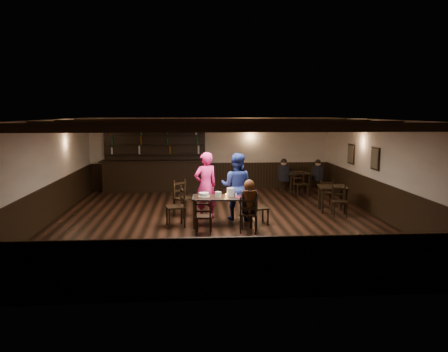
{
  "coord_description": "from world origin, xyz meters",
  "views": [
    {
      "loc": [
        -0.64,
        -11.42,
        2.89
      ],
      "look_at": [
        0.17,
        0.2,
        1.19
      ],
      "focal_mm": 35.0,
      "sensor_mm": 36.0,
      "label": 1
    }
  ],
  "objects": [
    {
      "name": "pepper_shaker",
      "position": [
        0.52,
        -0.57,
        0.8
      ],
      "size": [
        0.04,
        0.04,
        0.09
      ],
      "primitive_type": "cylinder",
      "color": "#A5A8AD",
      "rests_on": "dining_table"
    },
    {
      "name": "back_table_a",
      "position": [
        3.41,
        0.93,
        0.65
      ],
      "size": [
        0.9,
        0.9,
        0.75
      ],
      "color": "black",
      "rests_on": "ground"
    },
    {
      "name": "woman_pink",
      "position": [
        -0.33,
        0.27,
        0.92
      ],
      "size": [
        0.79,
        0.68,
        1.83
      ],
      "primitive_type": "imported",
      "rotation": [
        0.0,
        0.0,
        3.57
      ],
      "color": "#FF336B",
      "rests_on": "ground"
    },
    {
      "name": "room_shell",
      "position": [
        0.01,
        0.04,
        1.75
      ],
      "size": [
        9.02,
        10.02,
        2.71
      ],
      "color": "beige",
      "rests_on": "ground"
    },
    {
      "name": "menu_blue",
      "position": [
        0.58,
        -0.33,
        0.75
      ],
      "size": [
        0.29,
        0.22,
        0.0
      ],
      "primitive_type": "cube",
      "rotation": [
        0.0,
        0.0,
        -0.11
      ],
      "color": "#0F134C",
      "rests_on": "dining_table"
    },
    {
      "name": "chair_near_right",
      "position": [
        0.66,
        -1.24,
        0.53
      ],
      "size": [
        0.5,
        0.48,
        0.9
      ],
      "color": "black",
      "rests_on": "ground"
    },
    {
      "name": "cake",
      "position": [
        -0.39,
        -0.39,
        0.8
      ],
      "size": [
        0.31,
        0.31,
        0.1
      ],
      "color": "white",
      "rests_on": "dining_table"
    },
    {
      "name": "bg_patron_left",
      "position": [
        2.55,
        3.81,
        0.87
      ],
      "size": [
        0.32,
        0.43,
        0.8
      ],
      "color": "black",
      "rests_on": "ground"
    },
    {
      "name": "tea_light",
      "position": [
        0.18,
        -0.36,
        0.78
      ],
      "size": [
        0.05,
        0.05,
        0.06
      ],
      "color": "#A5A8AD",
      "rests_on": "dining_table"
    },
    {
      "name": "man_blue",
      "position": [
        0.5,
        0.16,
        0.91
      ],
      "size": [
        1.06,
        0.94,
        1.81
      ],
      "primitive_type": "imported",
      "rotation": [
        0.0,
        0.0,
        2.81
      ],
      "color": "navy",
      "rests_on": "ground"
    },
    {
      "name": "menu_red",
      "position": [
        0.6,
        -0.59,
        0.75
      ],
      "size": [
        0.39,
        0.32,
        0.0
      ],
      "primitive_type": "cube",
      "rotation": [
        0.0,
        0.0,
        -0.31
      ],
      "color": "maroon",
      "rests_on": "dining_table"
    },
    {
      "name": "plate_stack_b",
      "position": [
        0.29,
        -0.42,
        0.86
      ],
      "size": [
        0.18,
        0.18,
        0.22
      ],
      "primitive_type": "cylinder",
      "color": "white",
      "rests_on": "dining_table"
    },
    {
      "name": "ground",
      "position": [
        0.0,
        0.0,
        0.0
      ],
      "size": [
        10.0,
        10.0,
        0.0
      ],
      "primitive_type": "plane",
      "color": "black",
      "rests_on": "ground"
    },
    {
      "name": "seated_person",
      "position": [
        0.67,
        -1.19,
        0.85
      ],
      "size": [
        0.35,
        0.53,
        0.86
      ],
      "color": "black",
      "rests_on": "ground"
    },
    {
      "name": "bg_patron_right",
      "position": [
        3.81,
        3.9,
        0.84
      ],
      "size": [
        0.31,
        0.41,
        0.75
      ],
      "color": "black",
      "rests_on": "ground"
    },
    {
      "name": "chair_end_right",
      "position": [
        0.99,
        -0.41,
        0.49
      ],
      "size": [
        0.46,
        0.47,
        0.84
      ],
      "color": "black",
      "rests_on": "ground"
    },
    {
      "name": "back_table_b",
      "position": [
        3.03,
        3.89,
        0.65
      ],
      "size": [
        0.98,
        0.98,
        0.75
      ],
      "color": "black",
      "rests_on": "ground"
    },
    {
      "name": "dining_table",
      "position": [
        0.08,
        -0.46,
        0.67
      ],
      "size": [
        1.57,
        0.83,
        0.75
      ],
      "color": "black",
      "rests_on": "ground"
    },
    {
      "name": "chair_far_pushed",
      "position": [
        -0.98,
        0.66,
        0.59
      ],
      "size": [
        0.65,
        0.65,
        1.01
      ],
      "color": "black",
      "rests_on": "ground"
    },
    {
      "name": "salt_shaker",
      "position": [
        0.43,
        -0.53,
        0.8
      ],
      "size": [
        0.04,
        0.04,
        0.09
      ],
      "primitive_type": "cylinder",
      "color": "silver",
      "rests_on": "dining_table"
    },
    {
      "name": "bar_counter",
      "position": [
        -2.08,
        4.72,
        0.73
      ],
      "size": [
        3.92,
        0.7,
        2.2
      ],
      "color": "black",
      "rests_on": "ground"
    },
    {
      "name": "drink_glass",
      "position": [
        0.34,
        -0.4,
        0.81
      ],
      "size": [
        0.07,
        0.07,
        0.11
      ],
      "primitive_type": "cylinder",
      "color": "silver",
      "rests_on": "dining_table"
    },
    {
      "name": "chair_near_left",
      "position": [
        -0.43,
        -1.28,
        0.49
      ],
      "size": [
        0.43,
        0.41,
        0.84
      ],
      "color": "black",
      "rests_on": "ground"
    },
    {
      "name": "plate_stack_a",
      "position": [
        -0.03,
        -0.52,
        0.82
      ],
      "size": [
        0.15,
        0.15,
        0.14
      ],
      "primitive_type": "cylinder",
      "color": "white",
      "rests_on": "dining_table"
    },
    {
      "name": "chair_end_left",
      "position": [
        -1.04,
        -0.47,
        0.59
      ],
      "size": [
        0.54,
        0.56,
        1.01
      ],
      "color": "black",
      "rests_on": "ground"
    }
  ]
}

